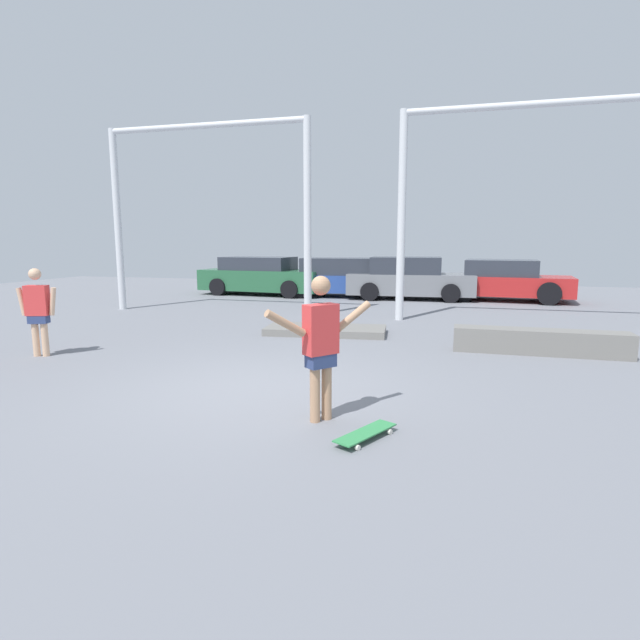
{
  "coord_description": "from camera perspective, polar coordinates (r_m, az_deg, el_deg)",
  "views": [
    {
      "loc": [
        2.42,
        -5.97,
        1.93
      ],
      "look_at": [
        0.44,
        1.56,
        0.71
      ],
      "focal_mm": 28.0,
      "sensor_mm": 36.0,
      "label": 1
    }
  ],
  "objects": [
    {
      "name": "ground_plane",
      "position": [
        6.72,
        -7.1,
        -7.87
      ],
      "size": [
        36.0,
        36.0,
        0.0
      ],
      "primitive_type": "plane",
      "color": "slate"
    },
    {
      "name": "skateboarder",
      "position": [
        5.34,
        0.1,
        -2.4
      ],
      "size": [
        0.93,
        1.08,
        1.58
      ],
      "rotation": [
        0.0,
        0.0,
        0.87
      ],
      "color": "tan",
      "rests_on": "ground_plane"
    },
    {
      "name": "skateboard",
      "position": [
        5.08,
        5.23,
        -12.75
      ],
      "size": [
        0.55,
        0.79,
        0.08
      ],
      "rotation": [
        0.0,
        0.0,
        1.09
      ],
      "color": "#338C4C",
      "rests_on": "ground_plane"
    },
    {
      "name": "grind_box",
      "position": [
        9.49,
        23.81,
        -2.29
      ],
      "size": [
        2.9,
        0.53,
        0.43
      ],
      "primitive_type": "cube",
      "rotation": [
        0.0,
        0.0,
        -0.02
      ],
      "color": "slate",
      "rests_on": "ground_plane"
    },
    {
      "name": "manual_pad",
      "position": [
        10.61,
        0.66,
        -1.18
      ],
      "size": [
        2.61,
        1.29,
        0.15
      ],
      "primitive_type": "cube",
      "rotation": [
        0.0,
        0.0,
        0.09
      ],
      "color": "slate",
      "rests_on": "ground_plane"
    },
    {
      "name": "canopy_support_left",
      "position": [
        14.07,
        -12.82,
        13.68
      ],
      "size": [
        5.81,
        0.2,
        5.03
      ],
      "color": "silver",
      "rests_on": "ground_plane"
    },
    {
      "name": "canopy_support_right",
      "position": [
        12.62,
        22.55,
        13.81
      ],
      "size": [
        5.81,
        0.2,
        5.03
      ],
      "color": "silver",
      "rests_on": "ground_plane"
    },
    {
      "name": "parked_car_green",
      "position": [
        18.61,
        -6.64,
        4.98
      ],
      "size": [
        4.7,
        2.17,
        1.39
      ],
      "rotation": [
        0.0,
        0.0,
        -0.09
      ],
      "color": "#28603D",
      "rests_on": "ground_plane"
    },
    {
      "name": "parked_car_blue",
      "position": [
        17.85,
        2.41,
        4.83
      ],
      "size": [
        4.65,
        2.15,
        1.37
      ],
      "rotation": [
        0.0,
        0.0,
        0.09
      ],
      "color": "#284793",
      "rests_on": "ground_plane"
    },
    {
      "name": "parked_car_grey",
      "position": [
        17.3,
        10.14,
        4.63
      ],
      "size": [
        4.29,
        2.02,
        1.43
      ],
      "rotation": [
        0.0,
        0.0,
        0.06
      ],
      "color": "slate",
      "rests_on": "ground_plane"
    },
    {
      "name": "parked_car_red",
      "position": [
        17.67,
        20.31,
        4.24
      ],
      "size": [
        4.23,
        2.22,
        1.35
      ],
      "rotation": [
        0.0,
        0.0,
        -0.09
      ],
      "color": "red",
      "rests_on": "ground_plane"
    },
    {
      "name": "bystander",
      "position": [
        9.67,
        -29.55,
        1.16
      ],
      "size": [
        0.65,
        0.28,
        1.5
      ],
      "rotation": [
        0.0,
        0.0,
        3.44
      ],
      "color": "#DBAD89",
      "rests_on": "ground_plane"
    }
  ]
}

